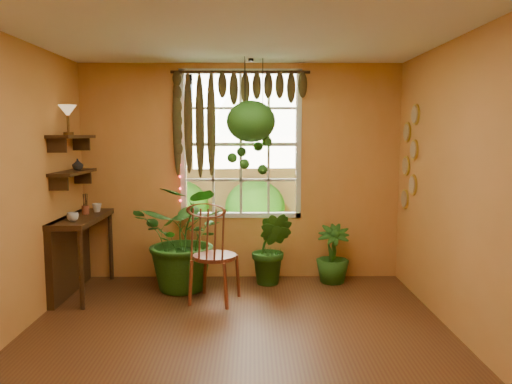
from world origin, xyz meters
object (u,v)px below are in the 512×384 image
windsor_chair (214,269)px  counter_ledge (73,246)px  potted_plant_left (186,238)px  potted_plant_mid (272,248)px  hanging_basket (251,127)px

windsor_chair → counter_ledge: bearing=-174.1°
potted_plant_left → potted_plant_mid: 1.04m
windsor_chair → hanging_basket: size_ratio=0.94×
potted_plant_mid → potted_plant_left: bearing=-168.7°
potted_plant_mid → hanging_basket: hanging_basket is taller
windsor_chair → potted_plant_mid: size_ratio=1.43×
counter_ledge → potted_plant_mid: 2.31m
windsor_chair → hanging_basket: hanging_basket is taller
potted_plant_mid → hanging_basket: bearing=-169.8°
potted_plant_mid → windsor_chair: bearing=-135.8°
windsor_chair → potted_plant_mid: bearing=61.5°
windsor_chair → potted_plant_left: 0.62m
windsor_chair → hanging_basket: (0.41, 0.60, 1.54)m
potted_plant_left → counter_ledge: bearing=-175.1°
counter_ledge → potted_plant_left: potted_plant_left is taller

